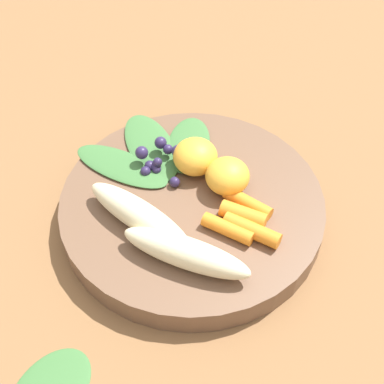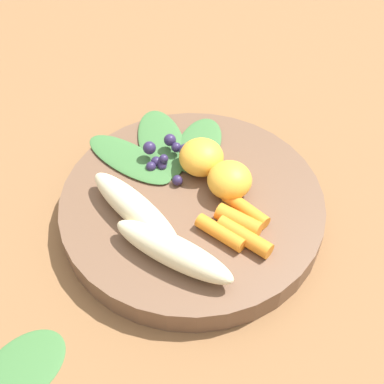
% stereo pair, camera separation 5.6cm
% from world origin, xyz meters
% --- Properties ---
extents(ground_plane, '(2.40, 2.40, 0.00)m').
position_xyz_m(ground_plane, '(0.00, 0.00, 0.00)').
color(ground_plane, brown).
extents(bowl, '(0.29, 0.29, 0.03)m').
position_xyz_m(bowl, '(0.00, 0.00, 0.02)').
color(bowl, brown).
rests_on(bowl, ground_plane).
extents(banana_peeled_left, '(0.03, 0.13, 0.03)m').
position_xyz_m(banana_peeled_left, '(-0.08, -0.03, 0.05)').
color(banana_peeled_left, beige).
rests_on(banana_peeled_left, bowl).
extents(banana_peeled_right, '(0.06, 0.13, 0.03)m').
position_xyz_m(banana_peeled_right, '(-0.05, 0.04, 0.05)').
color(banana_peeled_right, beige).
rests_on(banana_peeled_right, bowl).
extents(orange_segment_near, '(0.05, 0.05, 0.04)m').
position_xyz_m(orange_segment_near, '(0.04, 0.01, 0.05)').
color(orange_segment_near, '#F4A833').
rests_on(orange_segment_near, bowl).
extents(orange_segment_far, '(0.05, 0.05, 0.04)m').
position_xyz_m(orange_segment_far, '(0.03, -0.03, 0.05)').
color(orange_segment_far, '#F4A833').
rests_on(orange_segment_far, bowl).
extents(carrot_front, '(0.02, 0.06, 0.01)m').
position_xyz_m(carrot_front, '(-0.03, -0.05, 0.04)').
color(carrot_front, orange).
rests_on(carrot_front, bowl).
extents(carrot_mid_left, '(0.02, 0.06, 0.02)m').
position_xyz_m(carrot_mid_left, '(-0.02, -0.07, 0.04)').
color(carrot_mid_left, orange).
rests_on(carrot_mid_left, bowl).
extents(carrot_mid_right, '(0.02, 0.05, 0.02)m').
position_xyz_m(carrot_mid_right, '(-0.01, -0.06, 0.04)').
color(carrot_mid_right, orange).
rests_on(carrot_mid_right, bowl).
extents(carrot_rear, '(0.03, 0.06, 0.01)m').
position_xyz_m(carrot_rear, '(0.01, -0.06, 0.04)').
color(carrot_rear, orange).
rests_on(carrot_rear, bowl).
extents(blueberry_pile, '(0.05, 0.06, 0.03)m').
position_xyz_m(blueberry_pile, '(0.03, 0.05, 0.04)').
color(blueberry_pile, '#2D234C').
rests_on(blueberry_pile, bowl).
extents(coconut_shred_patch, '(0.04, 0.04, 0.00)m').
position_xyz_m(coconut_shred_patch, '(0.01, 0.08, 0.03)').
color(coconut_shred_patch, white).
rests_on(coconut_shred_patch, bowl).
extents(kale_leaf_left, '(0.11, 0.07, 0.01)m').
position_xyz_m(kale_leaf_left, '(0.07, 0.04, 0.03)').
color(kale_leaf_left, '#3D7038').
rests_on(kale_leaf_left, bowl).
extents(kale_leaf_right, '(0.12, 0.12, 0.01)m').
position_xyz_m(kale_leaf_right, '(0.05, 0.08, 0.03)').
color(kale_leaf_right, '#3D7038').
rests_on(kale_leaf_right, bowl).
extents(kale_leaf_rear, '(0.06, 0.12, 0.01)m').
position_xyz_m(kale_leaf_rear, '(0.01, 0.09, 0.03)').
color(kale_leaf_rear, '#3D7038').
rests_on(kale_leaf_rear, bowl).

